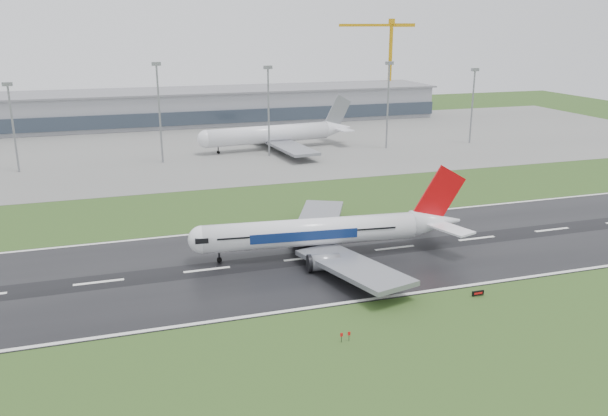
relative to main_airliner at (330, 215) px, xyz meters
name	(u,v)px	position (x,y,z in m)	size (l,w,h in m)	color
ground	(305,259)	(-5.62, -0.94, -8.55)	(520.00, 520.00, 0.00)	#284519
runway	(305,258)	(-5.62, -0.94, -8.50)	(400.00, 45.00, 0.10)	black
apron	(208,146)	(-5.62, 124.06, -8.51)	(400.00, 130.00, 0.08)	slate
terminal	(188,107)	(-5.62, 184.06, -1.05)	(240.00, 36.00, 15.00)	gray
main_airliner	(330,215)	(0.00, 0.00, 0.00)	(57.22, 54.50, 16.89)	white
parked_airliner	(275,125)	(17.75, 110.75, 0.77)	(63.06, 58.71, 18.48)	silver
tower_crane	(390,65)	(106.15, 199.06, 15.39)	(48.80, 2.66, 47.87)	#C0870B
runway_sign	(478,293)	(17.89, -27.09, -8.03)	(2.30, 0.26, 1.04)	black
floodmast_1	(14,130)	(-70.51, 99.06, 5.08)	(0.64, 0.64, 27.26)	gray
floodmast_2	(160,115)	(-25.15, 99.06, 7.73)	(0.64, 0.64, 32.55)	gray
floodmast_3	(269,113)	(12.53, 99.06, 6.79)	(0.64, 0.64, 30.67)	gray
floodmast_4	(388,107)	(58.61, 99.06, 7.08)	(0.64, 0.64, 31.26)	gray
floodmast_5	(472,108)	(94.99, 99.06, 5.51)	(0.64, 0.64, 28.12)	gray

